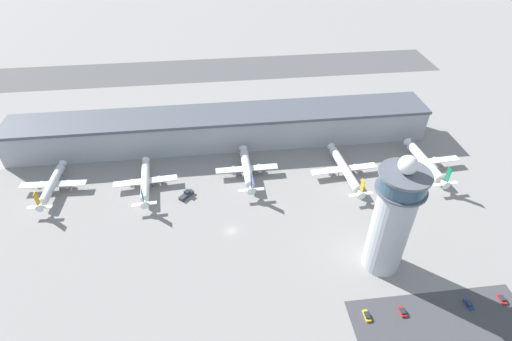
{
  "coord_description": "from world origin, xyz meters",
  "views": [
    {
      "loc": [
        -3.65,
        -122.81,
        128.62
      ],
      "look_at": [
        13.91,
        24.22,
        13.64
      ],
      "focal_mm": 28.0,
      "sensor_mm": 36.0,
      "label": 1
    }
  ],
  "objects_px": {
    "control_tower": "(392,219)",
    "airplane_gate_foxtrot": "(425,162)",
    "car_green_van": "(469,304)",
    "airplane_gate_bravo": "(52,184)",
    "airplane_gate_echo": "(345,169)",
    "car_yellow_taxi": "(402,312)",
    "car_grey_coupe": "(367,316)",
    "car_black_suv": "(502,299)",
    "service_truck_baggage": "(404,172)",
    "service_truck_water": "(187,195)",
    "airplane_gate_delta": "(247,169)",
    "service_truck_catering": "(389,197)",
    "airplane_gate_charlie": "(145,181)"
  },
  "relations": [
    {
      "from": "control_tower",
      "to": "airplane_gate_echo",
      "type": "height_order",
      "value": "control_tower"
    },
    {
      "from": "service_truck_baggage",
      "to": "car_green_van",
      "type": "height_order",
      "value": "service_truck_baggage"
    },
    {
      "from": "car_yellow_taxi",
      "to": "airplane_gate_foxtrot",
      "type": "bearing_deg",
      "value": 60.51
    },
    {
      "from": "airplane_gate_charlie",
      "to": "airplane_gate_delta",
      "type": "height_order",
      "value": "airplane_gate_delta"
    },
    {
      "from": "service_truck_baggage",
      "to": "airplane_gate_bravo",
      "type": "bearing_deg",
      "value": 177.7
    },
    {
      "from": "car_grey_coupe",
      "to": "car_black_suv",
      "type": "height_order",
      "value": "car_grey_coupe"
    },
    {
      "from": "airplane_gate_foxtrot",
      "to": "car_green_van",
      "type": "xyz_separation_m",
      "value": [
        -19.97,
        -79.96,
        -4.02
      ]
    },
    {
      "from": "service_truck_catering",
      "to": "car_yellow_taxi",
      "type": "xyz_separation_m",
      "value": [
        -18.18,
        -59.42,
        -0.49
      ]
    },
    {
      "from": "airplane_gate_foxtrot",
      "to": "service_truck_water",
      "type": "distance_m",
      "value": 123.83
    },
    {
      "from": "car_black_suv",
      "to": "car_grey_coupe",
      "type": "bearing_deg",
      "value": -179.28
    },
    {
      "from": "service_truck_catering",
      "to": "car_black_suv",
      "type": "bearing_deg",
      "value": -70.81
    },
    {
      "from": "car_yellow_taxi",
      "to": "airplane_gate_charlie",
      "type": "bearing_deg",
      "value": 140.2
    },
    {
      "from": "service_truck_baggage",
      "to": "car_grey_coupe",
      "type": "distance_m",
      "value": 90.41
    },
    {
      "from": "car_black_suv",
      "to": "service_truck_water",
      "type": "bearing_deg",
      "value": 148.33
    },
    {
      "from": "airplane_gate_charlie",
      "to": "service_truck_catering",
      "type": "bearing_deg",
      "value": -10.92
    },
    {
      "from": "airplane_gate_charlie",
      "to": "service_truck_baggage",
      "type": "relative_size",
      "value": 6.12
    },
    {
      "from": "airplane_gate_delta",
      "to": "service_truck_water",
      "type": "bearing_deg",
      "value": -157.56
    },
    {
      "from": "control_tower",
      "to": "car_green_van",
      "type": "distance_m",
      "value": 41.75
    },
    {
      "from": "airplane_gate_bravo",
      "to": "airplane_gate_echo",
      "type": "xyz_separation_m",
      "value": [
        145.22,
        -4.75,
        -0.22
      ]
    },
    {
      "from": "airplane_gate_foxtrot",
      "to": "service_truck_catering",
      "type": "distance_m",
      "value": 34.21
    },
    {
      "from": "airplane_gate_bravo",
      "to": "car_grey_coupe",
      "type": "height_order",
      "value": "airplane_gate_bravo"
    },
    {
      "from": "service_truck_baggage",
      "to": "car_grey_coupe",
      "type": "relative_size",
      "value": 1.27
    },
    {
      "from": "service_truck_baggage",
      "to": "service_truck_water",
      "type": "xyz_separation_m",
      "value": [
        -111.65,
        -4.63,
        0.13
      ]
    },
    {
      "from": "control_tower",
      "to": "car_black_suv",
      "type": "xyz_separation_m",
      "value": [
        38.67,
        -21.95,
        -24.5
      ]
    },
    {
      "from": "airplane_gate_bravo",
      "to": "service_truck_catering",
      "type": "xyz_separation_m",
      "value": [
        161.17,
        -25.03,
        -3.32
      ]
    },
    {
      "from": "airplane_gate_bravo",
      "to": "service_truck_baggage",
      "type": "xyz_separation_m",
      "value": [
        176.34,
        -7.07,
        -3.39
      ]
    },
    {
      "from": "control_tower",
      "to": "airplane_gate_charlie",
      "type": "distance_m",
      "value": 116.71
    },
    {
      "from": "car_grey_coupe",
      "to": "service_truck_water",
      "type": "bearing_deg",
      "value": 131.75
    },
    {
      "from": "car_yellow_taxi",
      "to": "car_grey_coupe",
      "type": "relative_size",
      "value": 0.89
    },
    {
      "from": "airplane_gate_charlie",
      "to": "service_truck_baggage",
      "type": "distance_m",
      "value": 131.77
    },
    {
      "from": "airplane_gate_echo",
      "to": "car_black_suv",
      "type": "bearing_deg",
      "value": -65.27
    },
    {
      "from": "car_yellow_taxi",
      "to": "car_black_suv",
      "type": "xyz_separation_m",
      "value": [
        38.65,
        0.6,
        0.0
      ]
    },
    {
      "from": "airplane_gate_charlie",
      "to": "airplane_gate_foxtrot",
      "type": "height_order",
      "value": "airplane_gate_foxtrot"
    },
    {
      "from": "airplane_gate_bravo",
      "to": "car_grey_coupe",
      "type": "xyz_separation_m",
      "value": [
        129.67,
        -84.51,
        -3.8
      ]
    },
    {
      "from": "airplane_gate_delta",
      "to": "car_green_van",
      "type": "distance_m",
      "value": 112.32
    },
    {
      "from": "control_tower",
      "to": "service_truck_catering",
      "type": "bearing_deg",
      "value": 63.73
    },
    {
      "from": "service_truck_baggage",
      "to": "car_black_suv",
      "type": "relative_size",
      "value": 1.4
    },
    {
      "from": "airplane_gate_delta",
      "to": "airplane_gate_bravo",
      "type": "bearing_deg",
      "value": -179.41
    },
    {
      "from": "car_yellow_taxi",
      "to": "service_truck_catering",
      "type": "bearing_deg",
      "value": 72.99
    },
    {
      "from": "airplane_gate_echo",
      "to": "airplane_gate_charlie",
      "type": "bearing_deg",
      "value": 178.75
    },
    {
      "from": "service_truck_water",
      "to": "car_yellow_taxi",
      "type": "relative_size",
      "value": 1.84
    },
    {
      "from": "airplane_gate_echo",
      "to": "car_grey_coupe",
      "type": "relative_size",
      "value": 9.09
    },
    {
      "from": "control_tower",
      "to": "car_yellow_taxi",
      "type": "distance_m",
      "value": 33.3
    },
    {
      "from": "control_tower",
      "to": "airplane_gate_bravo",
      "type": "bearing_deg",
      "value": 156.59
    },
    {
      "from": "control_tower",
      "to": "car_black_suv",
      "type": "bearing_deg",
      "value": -29.58
    },
    {
      "from": "control_tower",
      "to": "airplane_gate_foxtrot",
      "type": "height_order",
      "value": "control_tower"
    },
    {
      "from": "airplane_gate_charlie",
      "to": "car_black_suv",
      "type": "distance_m",
      "value": 159.32
    },
    {
      "from": "airplane_gate_echo",
      "to": "airplane_gate_delta",
      "type": "bearing_deg",
      "value": 173.42
    },
    {
      "from": "car_yellow_taxi",
      "to": "airplane_gate_echo",
      "type": "bearing_deg",
      "value": 88.4
    },
    {
      "from": "service_truck_water",
      "to": "car_green_van",
      "type": "xyz_separation_m",
      "value": [
        103.6,
        -72.7,
        -0.48
      ]
    }
  ]
}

